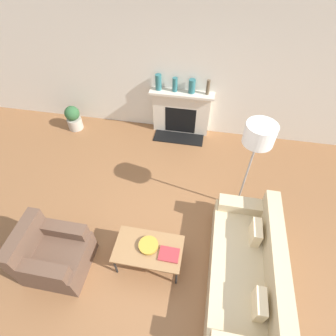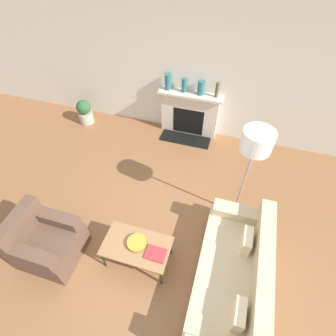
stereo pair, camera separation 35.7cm
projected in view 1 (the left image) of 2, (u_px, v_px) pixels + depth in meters
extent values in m
plane|color=brown|center=(161.00, 256.00, 4.02)|extent=(18.00, 18.00, 0.00)
cube|color=silver|center=(192.00, 68.00, 5.08)|extent=(18.00, 0.06, 2.90)
cube|color=beige|center=(181.00, 113.00, 5.73)|extent=(1.22, 0.20, 0.96)
cube|color=black|center=(180.00, 120.00, 5.77)|extent=(0.67, 0.04, 0.62)
cube|color=black|center=(179.00, 138.00, 5.89)|extent=(1.10, 0.40, 0.02)
cube|color=beige|center=(182.00, 94.00, 5.34)|extent=(1.34, 0.28, 0.05)
cube|color=#CCB78E|center=(241.00, 273.00, 3.64)|extent=(0.88, 2.11, 0.41)
cube|color=#CCB78E|center=(276.00, 266.00, 3.30)|extent=(0.20, 2.11, 0.41)
cube|color=#CCB78E|center=(245.00, 206.00, 4.06)|extent=(0.81, 0.22, 0.17)
cube|color=beige|center=(256.00, 232.00, 3.69)|extent=(0.12, 0.32, 0.28)
cube|color=beige|center=(259.00, 304.00, 3.06)|extent=(0.12, 0.32, 0.28)
cube|color=brown|center=(58.00, 258.00, 3.76)|extent=(0.84, 0.78, 0.46)
cube|color=brown|center=(24.00, 240.00, 3.49)|extent=(0.18, 0.78, 0.40)
cube|color=brown|center=(40.00, 270.00, 3.33)|extent=(0.76, 0.18, 0.18)
cube|color=brown|center=(61.00, 229.00, 3.73)|extent=(0.76, 0.18, 0.18)
cube|color=olive|center=(148.00, 249.00, 3.65)|extent=(0.95, 0.56, 0.03)
cylinder|color=black|center=(115.00, 266.00, 3.71)|extent=(0.03, 0.03, 0.41)
cylinder|color=black|center=(176.00, 277.00, 3.60)|extent=(0.03, 0.03, 0.41)
cylinder|color=black|center=(125.00, 236.00, 4.03)|extent=(0.03, 0.03, 0.41)
cylinder|color=black|center=(181.00, 245.00, 3.92)|extent=(0.03, 0.03, 0.41)
cylinder|color=#BC8E2D|center=(149.00, 246.00, 3.66)|extent=(0.10, 0.10, 0.01)
cylinder|color=#BC8E2D|center=(148.00, 245.00, 3.64)|extent=(0.28, 0.28, 0.04)
cube|color=#9E2D33|center=(169.00, 254.00, 3.57)|extent=(0.28, 0.21, 0.02)
cylinder|color=gray|center=(236.00, 205.00, 4.65)|extent=(0.32, 0.32, 0.03)
cylinder|color=gray|center=(246.00, 177.00, 4.08)|extent=(0.03, 0.03, 1.51)
cylinder|color=white|center=(260.00, 134.00, 3.44)|extent=(0.42, 0.42, 0.30)
cylinder|color=#28666B|center=(158.00, 82.00, 5.28)|extent=(0.12, 0.12, 0.32)
cylinder|color=#28666B|center=(175.00, 85.00, 5.26)|extent=(0.10, 0.10, 0.29)
cylinder|color=#28666B|center=(192.00, 86.00, 5.22)|extent=(0.13, 0.13, 0.28)
cylinder|color=brown|center=(208.00, 87.00, 5.17)|extent=(0.07, 0.07, 0.30)
cylinder|color=#B2A899|center=(75.00, 123.00, 6.05)|extent=(0.32, 0.32, 0.26)
sphere|color=#2D5B33|center=(72.00, 113.00, 5.84)|extent=(0.33, 0.33, 0.33)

